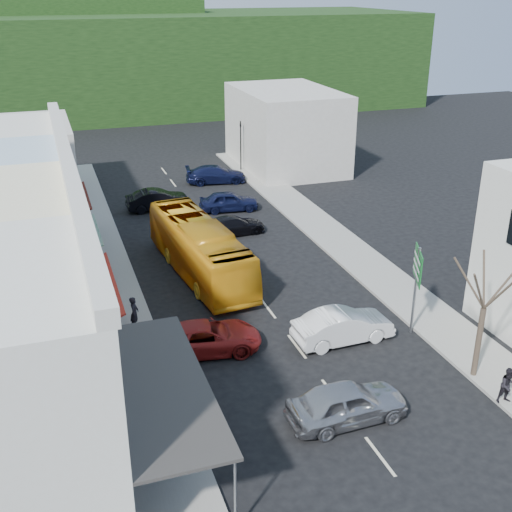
{
  "coord_description": "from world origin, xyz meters",
  "views": [
    {
      "loc": [
        -10.18,
        -24.02,
        15.84
      ],
      "look_at": [
        0.0,
        6.0,
        2.2
      ],
      "focal_mm": 45.0,
      "sensor_mm": 36.0,
      "label": 1
    }
  ],
  "objects_px": {
    "street_tree": "(484,309)",
    "traffic_signal": "(241,146)",
    "car_white": "(343,328)",
    "pedestrian_left": "(134,313)",
    "direction_sign": "(415,291)",
    "pedestrian_right": "(508,384)",
    "car_silver": "(347,405)",
    "bus": "(200,249)",
    "car_red": "(206,338)"
  },
  "relations": [
    {
      "from": "street_tree",
      "to": "traffic_signal",
      "type": "height_order",
      "value": "street_tree"
    },
    {
      "from": "car_white",
      "to": "street_tree",
      "type": "distance_m",
      "value": 6.68
    },
    {
      "from": "pedestrian_left",
      "to": "direction_sign",
      "type": "relative_size",
      "value": 0.38
    },
    {
      "from": "pedestrian_right",
      "to": "street_tree",
      "type": "xyz_separation_m",
      "value": [
        0.0,
        2.1,
        2.36
      ]
    },
    {
      "from": "car_silver",
      "to": "street_tree",
      "type": "bearing_deg",
      "value": -83.8
    },
    {
      "from": "bus",
      "to": "pedestrian_left",
      "type": "distance_m",
      "value": 7.25
    },
    {
      "from": "pedestrian_left",
      "to": "traffic_signal",
      "type": "height_order",
      "value": "traffic_signal"
    },
    {
      "from": "car_red",
      "to": "street_tree",
      "type": "height_order",
      "value": "street_tree"
    },
    {
      "from": "car_silver",
      "to": "traffic_signal",
      "type": "bearing_deg",
      "value": -12.7
    },
    {
      "from": "street_tree",
      "to": "pedestrian_left",
      "type": "bearing_deg",
      "value": 146.74
    },
    {
      "from": "pedestrian_left",
      "to": "pedestrian_right",
      "type": "distance_m",
      "value": 17.09
    },
    {
      "from": "pedestrian_right",
      "to": "direction_sign",
      "type": "relative_size",
      "value": 0.38
    },
    {
      "from": "pedestrian_left",
      "to": "pedestrian_right",
      "type": "relative_size",
      "value": 1.0
    },
    {
      "from": "bus",
      "to": "direction_sign",
      "type": "xyz_separation_m",
      "value": [
        8.09,
        -9.94,
        0.69
      ]
    },
    {
      "from": "car_red",
      "to": "pedestrian_left",
      "type": "height_order",
      "value": "pedestrian_left"
    },
    {
      "from": "car_silver",
      "to": "pedestrian_left",
      "type": "distance_m",
      "value": 11.72
    },
    {
      "from": "street_tree",
      "to": "bus",
      "type": "bearing_deg",
      "value": 121.14
    },
    {
      "from": "car_silver",
      "to": "direction_sign",
      "type": "bearing_deg",
      "value": -51.16
    },
    {
      "from": "bus",
      "to": "car_silver",
      "type": "height_order",
      "value": "bus"
    },
    {
      "from": "car_red",
      "to": "bus",
      "type": "bearing_deg",
      "value": -5.15
    },
    {
      "from": "bus",
      "to": "pedestrian_right",
      "type": "height_order",
      "value": "bus"
    },
    {
      "from": "pedestrian_left",
      "to": "bus",
      "type": "bearing_deg",
      "value": -18.79
    },
    {
      "from": "bus",
      "to": "pedestrian_right",
      "type": "bearing_deg",
      "value": -68.13
    },
    {
      "from": "direction_sign",
      "to": "car_white",
      "type": "bearing_deg",
      "value": -161.67
    },
    {
      "from": "direction_sign",
      "to": "street_tree",
      "type": "bearing_deg",
      "value": -59.68
    },
    {
      "from": "car_white",
      "to": "traffic_signal",
      "type": "height_order",
      "value": "traffic_signal"
    },
    {
      "from": "pedestrian_right",
      "to": "car_silver",
      "type": "bearing_deg",
      "value": 176.29
    },
    {
      "from": "bus",
      "to": "traffic_signal",
      "type": "bearing_deg",
      "value": 60.48
    },
    {
      "from": "car_silver",
      "to": "traffic_signal",
      "type": "height_order",
      "value": "traffic_signal"
    },
    {
      "from": "bus",
      "to": "pedestrian_left",
      "type": "bearing_deg",
      "value": -136.11
    },
    {
      "from": "street_tree",
      "to": "pedestrian_right",
      "type": "bearing_deg",
      "value": -90.0
    },
    {
      "from": "pedestrian_left",
      "to": "pedestrian_right",
      "type": "xyz_separation_m",
      "value": [
        13.25,
        -10.8,
        0.0
      ]
    },
    {
      "from": "street_tree",
      "to": "traffic_signal",
      "type": "distance_m",
      "value": 34.54
    },
    {
      "from": "direction_sign",
      "to": "pedestrian_left",
      "type": "bearing_deg",
      "value": -175.49
    },
    {
      "from": "traffic_signal",
      "to": "car_red",
      "type": "bearing_deg",
      "value": 79.45
    },
    {
      "from": "car_white",
      "to": "pedestrian_left",
      "type": "height_order",
      "value": "pedestrian_left"
    },
    {
      "from": "car_silver",
      "to": "pedestrian_right",
      "type": "relative_size",
      "value": 2.59
    },
    {
      "from": "bus",
      "to": "direction_sign",
      "type": "distance_m",
      "value": 12.83
    },
    {
      "from": "car_red",
      "to": "pedestrian_right",
      "type": "height_order",
      "value": "pedestrian_right"
    },
    {
      "from": "car_white",
      "to": "street_tree",
      "type": "bearing_deg",
      "value": -140.63
    },
    {
      "from": "car_white",
      "to": "street_tree",
      "type": "relative_size",
      "value": 0.65
    },
    {
      "from": "car_red",
      "to": "traffic_signal",
      "type": "xyz_separation_m",
      "value": [
        10.75,
        28.71,
        1.56
      ]
    },
    {
      "from": "pedestrian_right",
      "to": "car_red",
      "type": "bearing_deg",
      "value": 149.41
    },
    {
      "from": "car_red",
      "to": "direction_sign",
      "type": "bearing_deg",
      "value": -91.46
    },
    {
      "from": "car_white",
      "to": "pedestrian_right",
      "type": "xyz_separation_m",
      "value": [
        4.05,
        -6.7,
        0.3
      ]
    },
    {
      "from": "pedestrian_right",
      "to": "street_tree",
      "type": "relative_size",
      "value": 0.25
    },
    {
      "from": "car_red",
      "to": "direction_sign",
      "type": "xyz_separation_m",
      "value": [
        9.95,
        -1.54,
        1.54
      ]
    },
    {
      "from": "car_red",
      "to": "pedestrian_right",
      "type": "bearing_deg",
      "value": -119.79
    },
    {
      "from": "pedestrian_left",
      "to": "street_tree",
      "type": "distance_m",
      "value": 16.02
    },
    {
      "from": "pedestrian_left",
      "to": "car_red",
      "type": "bearing_deg",
      "value": -114.35
    }
  ]
}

